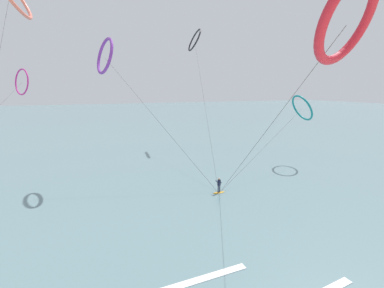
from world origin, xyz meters
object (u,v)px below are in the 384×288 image
at_px(surfer_amber, 219,186).
at_px(kite_magenta, 22,82).
at_px(kite_violet, 105,56).
at_px(kite_crimson, 347,20).
at_px(kite_teal, 302,108).
at_px(kite_charcoal, 195,40).

xyz_separation_m(surfer_amber, kite_magenta, (-23.34, 30.61, 11.44)).
xyz_separation_m(kite_violet, kite_crimson, (8.99, -23.99, -0.77)).
bearing_deg(kite_teal, kite_violet, 91.70).
relative_size(kite_charcoal, kite_teal, 1.53).
distance_m(kite_violet, kite_magenta, 24.82).
relative_size(surfer_amber, kite_magenta, 0.03).
xyz_separation_m(surfer_amber, kite_charcoal, (7.13, 25.24, 19.38)).
bearing_deg(surfer_amber, kite_crimson, 57.24).
relative_size(surfer_amber, kite_crimson, 0.11).
relative_size(surfer_amber, kite_violet, 0.10).
bearing_deg(surfer_amber, kite_charcoal, -133.39).
xyz_separation_m(kite_teal, kite_magenta, (-39.87, 24.39, 3.89)).
bearing_deg(kite_teal, surfer_amber, 119.62).
distance_m(surfer_amber, kite_crimson, 19.55).
bearing_deg(kite_teal, kite_crimson, 148.07).
bearing_deg(kite_violet, kite_teal, 66.23).
height_order(kite_violet, kite_charcoal, kite_charcoal).
xyz_separation_m(kite_violet, kite_charcoal, (17.41, 15.58, 5.38)).
xyz_separation_m(kite_charcoal, kite_magenta, (-30.47, 5.37, -7.95)).
bearing_deg(kite_charcoal, kite_crimson, -8.87).
distance_m(kite_violet, kite_teal, 27.80).
height_order(kite_charcoal, kite_magenta, kite_charcoal).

